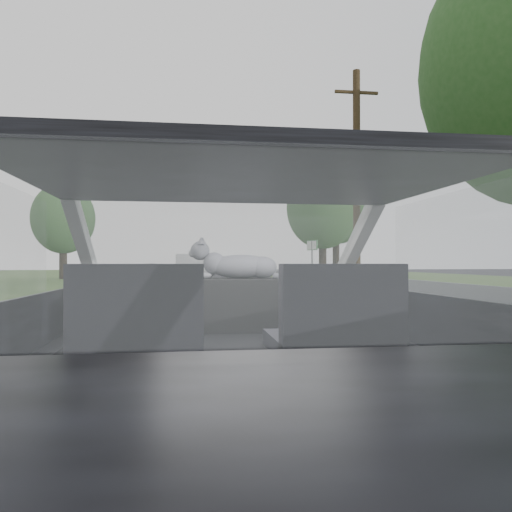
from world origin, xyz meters
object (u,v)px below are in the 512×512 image
object	(u,v)px
other_car	(191,268)
highway_sign	(312,261)
utility_pole	(357,181)
cat	(241,265)
subject_car	(233,342)

from	to	relation	value
other_car	highway_sign	world-z (taller)	highway_sign
highway_sign	utility_pole	distance (m)	10.55
cat	highway_sign	xyz separation A→B (m)	(6.63, 24.39, 0.08)
subject_car	utility_pole	size ratio (longest dim) A/B	0.50
other_car	utility_pole	bearing A→B (deg)	-62.31
subject_car	cat	xyz separation A→B (m)	(0.10, 0.60, 0.35)
subject_car	other_car	world-z (taller)	other_car
subject_car	utility_pole	xyz separation A→B (m)	(5.81, 14.88, 3.28)
other_car	utility_pole	xyz separation A→B (m)	(5.85, -10.48, 3.23)
subject_car	other_car	size ratio (longest dim) A/B	0.85
other_car	subject_car	bearing A→B (deg)	-91.37
other_car	highway_sign	distance (m)	6.80
subject_car	highway_sign	bearing A→B (deg)	74.92
cat	other_car	world-z (taller)	other_car
cat	highway_sign	bearing A→B (deg)	86.41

